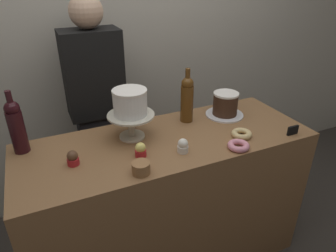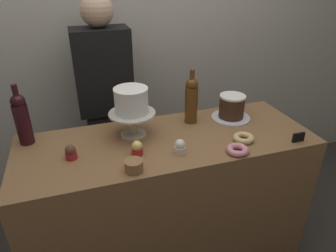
{
  "view_description": "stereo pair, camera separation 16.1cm",
  "coord_description": "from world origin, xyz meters",
  "px_view_note": "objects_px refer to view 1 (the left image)",
  "views": [
    {
      "loc": [
        -0.59,
        -1.3,
        1.73
      ],
      "look_at": [
        0.0,
        0.0,
        0.98
      ],
      "focal_mm": 32.62,
      "sensor_mm": 36.0,
      "label": 1
    },
    {
      "loc": [
        -0.44,
        -1.36,
        1.73
      ],
      "look_at": [
        0.0,
        0.0,
        0.98
      ],
      "focal_mm": 32.62,
      "sensor_mm": 36.0,
      "label": 2
    }
  ],
  "objects_px": {
    "donut_glazed": "(242,134)",
    "barista_figure": "(98,115)",
    "chocolate_round_cake": "(225,103)",
    "wine_bottle_dark_red": "(16,126)",
    "wine_bottle_amber": "(187,99)",
    "cookie_stack": "(141,168)",
    "cupcake_chocolate": "(73,158)",
    "donut_pink": "(238,146)",
    "cupcake_vanilla": "(183,146)",
    "cupcake_lemon": "(141,150)",
    "cake_stand_pedestal": "(131,121)",
    "price_sign_chalkboard": "(293,130)",
    "white_layer_cake": "(130,102)"
  },
  "relations": [
    {
      "from": "cake_stand_pedestal",
      "to": "cupcake_vanilla",
      "type": "xyz_separation_m",
      "value": [
        0.18,
        -0.25,
        -0.06
      ]
    },
    {
      "from": "cupcake_vanilla",
      "to": "donut_glazed",
      "type": "bearing_deg",
      "value": 1.11
    },
    {
      "from": "white_layer_cake",
      "to": "chocolate_round_cake",
      "type": "relative_size",
      "value": 1.17
    },
    {
      "from": "wine_bottle_amber",
      "to": "cupcake_vanilla",
      "type": "distance_m",
      "value": 0.37
    },
    {
      "from": "cookie_stack",
      "to": "barista_figure",
      "type": "xyz_separation_m",
      "value": [
        -0.01,
        0.82,
        -0.09
      ]
    },
    {
      "from": "cupcake_lemon",
      "to": "cookie_stack",
      "type": "distance_m",
      "value": 0.14
    },
    {
      "from": "wine_bottle_dark_red",
      "to": "cupcake_chocolate",
      "type": "distance_m",
      "value": 0.33
    },
    {
      "from": "wine_bottle_amber",
      "to": "cupcake_vanilla",
      "type": "relative_size",
      "value": 4.38
    },
    {
      "from": "cake_stand_pedestal",
      "to": "cupcake_lemon",
      "type": "xyz_separation_m",
      "value": [
        -0.02,
        -0.2,
        -0.06
      ]
    },
    {
      "from": "cupcake_chocolate",
      "to": "chocolate_round_cake",
      "type": "bearing_deg",
      "value": 9.54
    },
    {
      "from": "cupcake_chocolate",
      "to": "donut_pink",
      "type": "relative_size",
      "value": 0.66
    },
    {
      "from": "white_layer_cake",
      "to": "wine_bottle_amber",
      "type": "distance_m",
      "value": 0.37
    },
    {
      "from": "donut_pink",
      "to": "donut_glazed",
      "type": "xyz_separation_m",
      "value": [
        0.09,
        0.1,
        0.0
      ]
    },
    {
      "from": "cookie_stack",
      "to": "chocolate_round_cake",
      "type": "bearing_deg",
      "value": 27.41
    },
    {
      "from": "white_layer_cake",
      "to": "donut_glazed",
      "type": "height_order",
      "value": "white_layer_cake"
    },
    {
      "from": "wine_bottle_amber",
      "to": "donut_glazed",
      "type": "bearing_deg",
      "value": -58.23
    },
    {
      "from": "chocolate_round_cake",
      "to": "cupcake_chocolate",
      "type": "height_order",
      "value": "chocolate_round_cake"
    },
    {
      "from": "wine_bottle_amber",
      "to": "cookie_stack",
      "type": "distance_m",
      "value": 0.59
    },
    {
      "from": "cupcake_lemon",
      "to": "donut_glazed",
      "type": "height_order",
      "value": "cupcake_lemon"
    },
    {
      "from": "donut_glazed",
      "to": "cookie_stack",
      "type": "height_order",
      "value": "cookie_stack"
    },
    {
      "from": "cupcake_lemon",
      "to": "cupcake_vanilla",
      "type": "xyz_separation_m",
      "value": [
        0.21,
        -0.05,
        0.0
      ]
    },
    {
      "from": "chocolate_round_cake",
      "to": "cupcake_chocolate",
      "type": "relative_size",
      "value": 2.07
    },
    {
      "from": "white_layer_cake",
      "to": "cookie_stack",
      "type": "distance_m",
      "value": 0.38
    },
    {
      "from": "donut_glazed",
      "to": "wine_bottle_amber",
      "type": "bearing_deg",
      "value": 121.77
    },
    {
      "from": "white_layer_cake",
      "to": "cupcake_lemon",
      "type": "xyz_separation_m",
      "value": [
        -0.02,
        -0.2,
        -0.17
      ]
    },
    {
      "from": "chocolate_round_cake",
      "to": "wine_bottle_dark_red",
      "type": "xyz_separation_m",
      "value": [
        -1.17,
        0.07,
        0.06
      ]
    },
    {
      "from": "wine_bottle_dark_red",
      "to": "price_sign_chalkboard",
      "type": "xyz_separation_m",
      "value": [
        1.37,
        -0.43,
        -0.12
      ]
    },
    {
      "from": "chocolate_round_cake",
      "to": "donut_glazed",
      "type": "relative_size",
      "value": 1.38
    },
    {
      "from": "donut_glazed",
      "to": "barista_figure",
      "type": "relative_size",
      "value": 0.07
    },
    {
      "from": "cupcake_chocolate",
      "to": "barista_figure",
      "type": "relative_size",
      "value": 0.05
    },
    {
      "from": "cake_stand_pedestal",
      "to": "cookie_stack",
      "type": "height_order",
      "value": "cake_stand_pedestal"
    },
    {
      "from": "cake_stand_pedestal",
      "to": "wine_bottle_amber",
      "type": "xyz_separation_m",
      "value": [
        0.36,
        0.06,
        0.05
      ]
    },
    {
      "from": "chocolate_round_cake",
      "to": "cookie_stack",
      "type": "relative_size",
      "value": 1.84
    },
    {
      "from": "price_sign_chalkboard",
      "to": "barista_figure",
      "type": "relative_size",
      "value": 0.04
    },
    {
      "from": "cake_stand_pedestal",
      "to": "barista_figure",
      "type": "height_order",
      "value": "barista_figure"
    },
    {
      "from": "cupcake_chocolate",
      "to": "price_sign_chalkboard",
      "type": "distance_m",
      "value": 1.17
    },
    {
      "from": "cake_stand_pedestal",
      "to": "donut_glazed",
      "type": "height_order",
      "value": "cake_stand_pedestal"
    },
    {
      "from": "white_layer_cake",
      "to": "donut_glazed",
      "type": "distance_m",
      "value": 0.63
    },
    {
      "from": "cupcake_chocolate",
      "to": "cookie_stack",
      "type": "relative_size",
      "value": 0.88
    },
    {
      "from": "wine_bottle_amber",
      "to": "cupcake_chocolate",
      "type": "height_order",
      "value": "wine_bottle_amber"
    },
    {
      "from": "cupcake_chocolate",
      "to": "donut_pink",
      "type": "xyz_separation_m",
      "value": [
        0.79,
        -0.2,
        -0.02
      ]
    },
    {
      "from": "chocolate_round_cake",
      "to": "wine_bottle_amber",
      "type": "height_order",
      "value": "wine_bottle_amber"
    },
    {
      "from": "wine_bottle_amber",
      "to": "cupcake_chocolate",
      "type": "bearing_deg",
      "value": -164.6
    },
    {
      "from": "cake_stand_pedestal",
      "to": "white_layer_cake",
      "type": "relative_size",
      "value": 1.39
    },
    {
      "from": "wine_bottle_amber",
      "to": "wine_bottle_dark_red",
      "type": "relative_size",
      "value": 1.0
    },
    {
      "from": "barista_figure",
      "to": "cake_stand_pedestal",
      "type": "bearing_deg",
      "value": -80.42
    },
    {
      "from": "cake_stand_pedestal",
      "to": "chocolate_round_cake",
      "type": "height_order",
      "value": "chocolate_round_cake"
    },
    {
      "from": "chocolate_round_cake",
      "to": "wine_bottle_amber",
      "type": "relative_size",
      "value": 0.47
    },
    {
      "from": "wine_bottle_amber",
      "to": "cupcake_vanilla",
      "type": "height_order",
      "value": "wine_bottle_amber"
    },
    {
      "from": "white_layer_cake",
      "to": "donut_glazed",
      "type": "xyz_separation_m",
      "value": [
        0.55,
        -0.24,
        -0.19
      ]
    }
  ]
}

